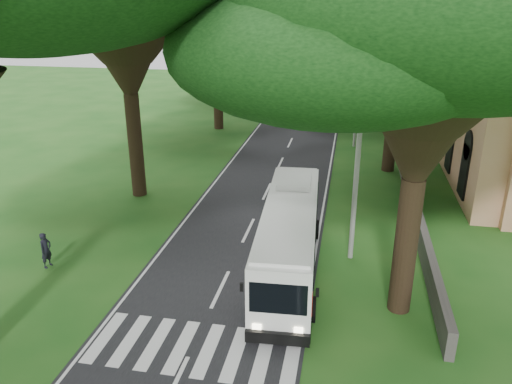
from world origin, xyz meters
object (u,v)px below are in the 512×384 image
Objects in this scene: pole_mid at (357,97)px; coach_bus at (289,236)px; pole_near at (356,177)px; pedestrian at (46,250)px; pole_far at (358,67)px; distant_car_a at (291,116)px; distant_car_b at (297,81)px.

pole_mid is 0.71× the size of coach_bus.
pole_near is 4.63× the size of pedestrian.
pole_far is 45.90m from pedestrian.
pole_far is 2.27× the size of distant_car_a.
coach_bus is (-2.80, -21.78, -2.40)m from pole_mid.
pole_mid is at bearing -61.40° from distant_car_b.
pole_near reaches higher than pedestrian.
pole_near is 1.00× the size of pole_far.
distant_car_b is (-8.50, 31.13, -3.54)m from pole_mid.
pole_far reaches higher than distant_car_b.
pole_mid is 10.86m from distant_car_a.
coach_bus is (-2.80, -41.78, -2.40)m from pole_far.
distant_car_b is (-8.50, 51.13, -3.54)m from pole_near.
coach_bus is 11.36m from pedestrian.
coach_bus reaches higher than pedestrian.
pole_mid is at bearing 79.40° from coach_bus.
pole_near is 4.10m from coach_bus.
pole_far is (0.00, 20.00, 0.00)m from pole_mid.
coach_bus is (-2.80, -1.78, -2.40)m from pole_near.
pedestrian is (-7.54, -31.57, 0.23)m from distant_car_a.
distant_car_b is (-5.70, 52.92, -1.14)m from coach_bus.
pole_near is at bearing 93.77° from distant_car_a.
pole_near is 28.94m from distant_car_a.
distant_car_b is at bearing 3.95° from pedestrian.
coach_bus reaches higher than distant_car_a.
pole_mid is 1.00× the size of pole_far.
pedestrian is (-13.99, -3.59, -3.32)m from pole_near.
pole_mid is at bearing 90.00° from pole_near.
pedestrian is (-11.18, -1.80, -0.91)m from coach_bus.
coach_bus is 53.24m from distant_car_b.
pole_near is at bearing -65.93° from pedestrian.
coach_bus is 3.21× the size of distant_car_a.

